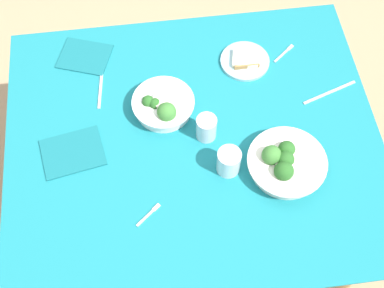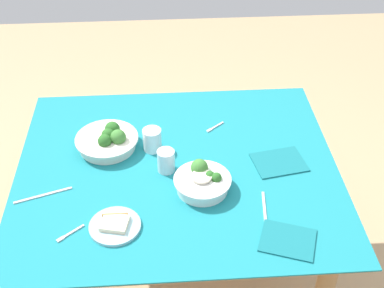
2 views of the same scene
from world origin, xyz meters
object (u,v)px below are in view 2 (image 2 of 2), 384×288
water_glass_center (166,161)px  table_knife_right (43,195)px  broccoli_bowl_far (203,181)px  bread_side_plate (115,225)px  table_knife_left (265,212)px  fork_by_near_bowl (214,127)px  broccoli_bowl_near (108,140)px  fork_by_far_bowl (69,234)px  water_glass_side (152,140)px  napkin_folded_upper (288,240)px  napkin_folded_lower (279,162)px

water_glass_center → table_knife_right: bearing=14.0°
table_knife_right → broccoli_bowl_far: bearing=161.6°
broccoli_bowl_far → bread_side_plate: (0.32, 0.18, -0.02)m
table_knife_left → water_glass_center: bearing=59.8°
table_knife_left → broccoli_bowl_far: bearing=62.5°
fork_by_near_bowl → broccoli_bowl_near: bearing=-26.2°
broccoli_bowl_far → fork_by_far_bowl: 0.52m
water_glass_side → fork_by_far_bowl: bearing=57.2°
fork_by_near_bowl → table_knife_left: same height
table_knife_right → fork_by_far_bowl: bearing=102.5°
bread_side_plate → fork_by_near_bowl: (-0.41, -0.56, -0.01)m
table_knife_right → napkin_folded_upper: 0.91m
broccoli_bowl_far → water_glass_side: size_ratio=2.26×
bread_side_plate → fork_by_near_bowl: size_ratio=2.18×
broccoli_bowl_near → fork_by_near_bowl: size_ratio=3.10×
fork_by_far_bowl → napkin_folded_lower: napkin_folded_lower is taller
broccoli_bowl_far → fork_by_far_bowl: (0.48, 0.20, -0.03)m
fork_by_far_bowl → napkin_folded_upper: bearing=134.7°
table_knife_left → napkin_folded_lower: bearing=-14.9°
water_glass_center → fork_by_near_bowl: bearing=-129.5°
fork_by_far_bowl → napkin_folded_upper: size_ratio=0.50×
broccoli_bowl_near → table_knife_left: (-0.59, 0.42, -0.03)m
water_glass_side → table_knife_right: water_glass_side is taller
water_glass_side → fork_by_near_bowl: 0.30m
fork_by_far_bowl → table_knife_right: size_ratio=0.42×
bread_side_plate → table_knife_left: size_ratio=0.88×
water_glass_center → water_glass_side: 0.15m
water_glass_side → table_knife_left: bearing=135.5°
napkin_folded_upper → napkin_folded_lower: bearing=-97.2°
bread_side_plate → fork_by_near_bowl: bread_side_plate is taller
water_glass_center → broccoli_bowl_near: bearing=-34.0°
broccoli_bowl_near → napkin_folded_upper: size_ratio=1.42×
broccoli_bowl_far → table_knife_left: (-0.21, 0.14, -0.03)m
bread_side_plate → napkin_folded_upper: 0.60m
napkin_folded_upper → napkin_folded_lower: (-0.05, -0.41, 0.00)m
water_glass_center → napkin_folded_upper: (-0.40, 0.40, -0.04)m
bread_side_plate → table_knife_right: size_ratio=0.84×
napkin_folded_upper → napkin_folded_lower: size_ratio=0.91×
napkin_folded_upper → table_knife_left: bearing=-68.4°
water_glass_side → fork_by_far_bowl: size_ratio=1.05×
fork_by_far_bowl → table_knife_right: (0.12, -0.20, -0.00)m
broccoli_bowl_near → table_knife_right: size_ratio=1.20×
water_glass_center → broccoli_bowl_far: bearing=139.6°
water_glass_center → table_knife_left: water_glass_center is taller
broccoli_bowl_near → table_knife_left: size_ratio=1.25×
fork_by_far_bowl → broccoli_bowl_near: bearing=-142.2°
water_glass_side → water_glass_center: bearing=111.3°
table_knife_left → napkin_folded_upper: size_ratio=1.13×
broccoli_bowl_far → fork_by_far_bowl: size_ratio=2.38×
broccoli_bowl_far → bread_side_plate: size_ratio=1.19×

